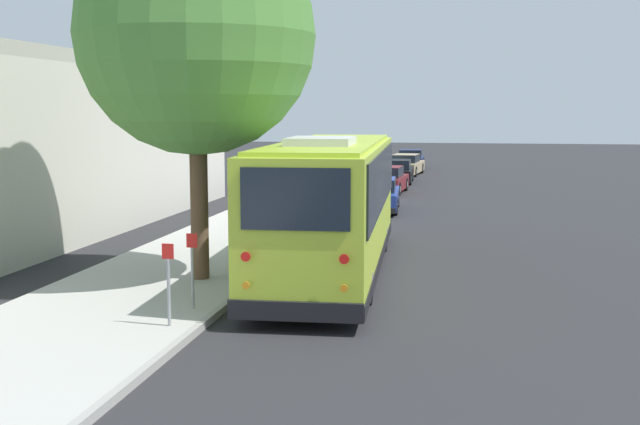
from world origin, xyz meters
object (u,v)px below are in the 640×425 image
Objects in this scene: parked_sedan_blue at (377,196)px; sign_post_near at (169,284)px; street_tree at (198,19)px; parked_sedan_tan at (406,165)px; sign_post_far at (192,270)px; parked_sedan_black at (396,172)px; parked_sedan_maroon at (387,181)px; parked_sedan_navy at (411,160)px; shuttle_bus at (331,199)px.

sign_post_near is (-18.50, 1.76, 0.32)m from parked_sedan_blue.
street_tree reaches higher than parked_sedan_blue.
parked_sedan_tan is 0.53× the size of street_tree.
street_tree is at bearing 166.44° from parked_sedan_blue.
parked_sedan_tan is 35.42m from sign_post_far.
parked_sedan_tan is at bearing -2.52° from sign_post_far.
sign_post_far reaches higher than parked_sedan_black.
sign_post_near reaches higher than sign_post_far.
parked_sedan_maroon reaches higher than parked_sedan_tan.
street_tree is 6.74m from sign_post_near.
sign_post_far is (-35.38, 1.56, 0.33)m from parked_sedan_tan.
parked_sedan_navy is (16.87, 0.01, -0.01)m from parked_sedan_maroon.
parked_sedan_black is at bearing -4.77° from street_tree.
sign_post_far is (1.29, 0.00, -0.01)m from sign_post_near.
parked_sedan_black is at bearing -1.96° from parked_sedan_blue.
shuttle_bus reaches higher than parked_sedan_black.
sign_post_far is at bearing 175.66° from parked_sedan_black.
street_tree reaches higher than shuttle_bus.
parked_sedan_tan is (11.23, -0.10, -0.01)m from parked_sedan_maroon.
parked_sedan_blue is at bearing 179.97° from parked_sedan_navy.
street_tree reaches higher than parked_sedan_black.
shuttle_bus is at bearing 179.70° from parked_sedan_black.
parked_sedan_maroon reaches higher than parked_sedan_black.
parked_sedan_navy is at bearing -3.37° from street_tree.
sign_post_far is (-24.16, 1.46, 0.32)m from parked_sedan_maroon.
sign_post_far reaches higher than parked_sedan_maroon.
parked_sedan_tan is (30.72, 0.44, -1.26)m from shuttle_bus.
parked_sedan_navy is 38.55m from street_tree.
parked_sedan_black is at bearing 179.20° from parked_sedan_navy.
parked_sedan_navy is (11.26, -0.00, 0.00)m from parked_sedan_black.
shuttle_bus reaches higher than parked_sedan_navy.
parked_sedan_blue is 6.95m from parked_sedan_maroon.
parked_sedan_black is 0.48× the size of street_tree.
sign_post_far is at bearing 179.76° from parked_sedan_maroon.
sign_post_near is at bearing 179.94° from parked_sedan_maroon.
parked_sedan_tan is at bearing -179.68° from parked_sedan_navy.
parked_sedan_maroon is (6.94, 0.30, -0.01)m from parked_sedan_blue.
parked_sedan_navy is at bearing -1.96° from sign_post_near.
street_tree is (-1.71, 2.80, 4.26)m from shuttle_bus.
parked_sedan_blue is 18.17m from parked_sedan_tan.
sign_post_far is at bearing 177.20° from parked_sedan_navy.
shuttle_bus is 5.37m from street_tree.
sign_post_near is (-25.45, 1.46, 0.33)m from parked_sedan_maroon.
sign_post_near reaches higher than parked_sedan_tan.
sign_post_near is at bearing 175.77° from parked_sedan_black.
shuttle_bus is 2.58× the size of parked_sedan_blue.
sign_post_far is at bearing -177.66° from parked_sedan_tan.
parked_sedan_blue is 0.93× the size of parked_sedan_tan.
sign_post_near reaches higher than parked_sedan_maroon.
parked_sedan_maroon is 2.80× the size of sign_post_near.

